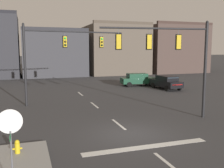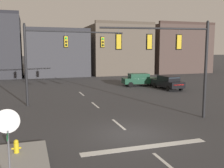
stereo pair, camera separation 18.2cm
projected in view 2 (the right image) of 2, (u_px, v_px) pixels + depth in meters
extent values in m
plane|color=#353538|center=(130.00, 134.00, 14.31)|extent=(400.00, 400.00, 0.00)
cube|color=silver|center=(146.00, 147.00, 12.42)|extent=(6.40, 0.50, 0.01)
cube|color=silver|center=(167.00, 164.00, 10.53)|extent=(0.16, 2.40, 0.01)
cube|color=silver|center=(119.00, 124.00, 16.19)|extent=(0.16, 2.40, 0.01)
cube|color=silver|center=(95.00, 105.00, 21.86)|extent=(0.16, 2.40, 0.01)
cube|color=silver|center=(82.00, 94.00, 27.53)|extent=(0.16, 2.40, 0.01)
cylinder|color=black|center=(206.00, 71.00, 17.43)|extent=(0.20, 0.20, 6.40)
cylinder|color=black|center=(155.00, 28.00, 16.50)|extent=(7.11, 1.18, 0.12)
sphere|color=black|center=(208.00, 22.00, 17.01)|extent=(0.18, 0.18, 0.18)
cylinder|color=#56565B|center=(179.00, 32.00, 16.78)|extent=(0.03, 0.03, 0.35)
cube|color=gold|center=(179.00, 42.00, 16.86)|extent=(0.33, 0.28, 0.90)
sphere|color=green|center=(178.00, 38.00, 16.95)|extent=(0.20, 0.20, 0.20)
sphere|color=#2D2314|center=(178.00, 42.00, 16.99)|extent=(0.20, 0.20, 0.20)
sphere|color=black|center=(178.00, 46.00, 17.03)|extent=(0.20, 0.20, 0.20)
cube|color=black|center=(179.00, 42.00, 16.84)|extent=(0.42, 0.09, 1.02)
cylinder|color=#56565B|center=(149.00, 32.00, 16.47)|extent=(0.03, 0.03, 0.35)
cube|color=gold|center=(149.00, 42.00, 16.55)|extent=(0.33, 0.28, 0.90)
sphere|color=green|center=(149.00, 38.00, 16.64)|extent=(0.20, 0.20, 0.20)
sphere|color=#2D2314|center=(149.00, 42.00, 16.67)|extent=(0.20, 0.20, 0.20)
sphere|color=black|center=(148.00, 46.00, 16.71)|extent=(0.20, 0.20, 0.20)
cube|color=black|center=(149.00, 42.00, 16.53)|extent=(0.42, 0.09, 1.02)
cylinder|color=#56565B|center=(119.00, 32.00, 16.15)|extent=(0.03, 0.03, 0.35)
cube|color=gold|center=(119.00, 42.00, 16.23)|extent=(0.33, 0.28, 0.90)
sphere|color=green|center=(118.00, 37.00, 16.32)|extent=(0.20, 0.20, 0.20)
sphere|color=#2D2314|center=(118.00, 42.00, 16.36)|extent=(0.20, 0.20, 0.20)
sphere|color=black|center=(118.00, 46.00, 16.39)|extent=(0.20, 0.20, 0.20)
cube|color=black|center=(119.00, 42.00, 16.21)|extent=(0.42, 0.09, 1.02)
cylinder|color=black|center=(26.00, 66.00, 21.20)|extent=(0.20, 0.20, 6.64)
cylinder|color=black|center=(77.00, 32.00, 22.48)|extent=(8.68, 0.85, 0.12)
sphere|color=black|center=(24.00, 24.00, 20.76)|extent=(0.18, 0.18, 0.18)
cylinder|color=#56565B|center=(66.00, 34.00, 22.13)|extent=(0.03, 0.03, 0.35)
cube|color=gold|center=(66.00, 42.00, 22.21)|extent=(0.32, 0.26, 0.90)
sphere|color=green|center=(66.00, 38.00, 22.06)|extent=(0.20, 0.20, 0.20)
sphere|color=#2D2314|center=(66.00, 42.00, 22.09)|extent=(0.20, 0.20, 0.20)
sphere|color=black|center=(66.00, 45.00, 22.13)|extent=(0.20, 0.20, 0.20)
cube|color=black|center=(66.00, 42.00, 22.23)|extent=(0.42, 0.07, 1.02)
cylinder|color=#56565B|center=(102.00, 35.00, 23.40)|extent=(0.03, 0.03, 0.35)
cube|color=gold|center=(102.00, 42.00, 23.48)|extent=(0.32, 0.26, 0.90)
sphere|color=green|center=(103.00, 39.00, 23.33)|extent=(0.20, 0.20, 0.20)
sphere|color=#2D2314|center=(103.00, 42.00, 23.37)|extent=(0.20, 0.20, 0.20)
sphere|color=black|center=(103.00, 45.00, 23.40)|extent=(0.20, 0.20, 0.20)
cube|color=black|center=(102.00, 42.00, 23.50)|extent=(0.42, 0.07, 1.02)
cylinder|color=#56565B|center=(9.00, 164.00, 8.11)|extent=(0.06, 0.06, 2.15)
cylinder|color=white|center=(7.00, 121.00, 7.94)|extent=(0.76, 0.03, 0.76)
cylinder|color=#B21414|center=(7.00, 121.00, 7.95)|extent=(0.68, 0.03, 0.68)
cube|color=#19592D|center=(8.00, 135.00, 7.99)|extent=(0.02, 0.64, 0.16)
cube|color=black|center=(167.00, 83.00, 30.65)|extent=(2.14, 4.53, 0.70)
cube|color=black|center=(168.00, 78.00, 30.43)|extent=(1.79, 2.58, 0.56)
cube|color=#2D3842|center=(165.00, 78.00, 31.14)|extent=(1.53, 0.37, 0.47)
cube|color=#2D3842|center=(174.00, 79.00, 29.36)|extent=(1.53, 0.34, 0.46)
cylinder|color=black|center=(155.00, 85.00, 31.72)|extent=(0.27, 0.66, 0.64)
cylinder|color=black|center=(166.00, 85.00, 32.35)|extent=(0.27, 0.66, 0.64)
cylinder|color=black|center=(168.00, 89.00, 29.05)|extent=(0.27, 0.66, 0.64)
cylinder|color=black|center=(181.00, 88.00, 29.69)|extent=(0.27, 0.66, 0.64)
sphere|color=silver|center=(154.00, 81.00, 32.43)|extent=(0.16, 0.16, 0.16)
sphere|color=silver|center=(161.00, 81.00, 32.86)|extent=(0.16, 0.16, 0.16)
cube|color=maroon|center=(179.00, 85.00, 28.64)|extent=(1.37, 0.15, 0.12)
cube|color=#143D28|center=(140.00, 81.00, 33.48)|extent=(4.55, 2.22, 0.70)
cube|color=#143D28|center=(139.00, 76.00, 33.37)|extent=(2.61, 1.83, 0.56)
cube|color=#2D3842|center=(144.00, 76.00, 33.53)|extent=(0.39, 1.54, 0.47)
cube|color=#2D3842|center=(130.00, 76.00, 33.13)|extent=(0.36, 1.53, 0.46)
cylinder|color=black|center=(148.00, 82.00, 34.66)|extent=(0.66, 0.28, 0.64)
cylinder|color=black|center=(153.00, 84.00, 33.01)|extent=(0.66, 0.28, 0.64)
cylinder|color=black|center=(127.00, 83.00, 34.05)|extent=(0.66, 0.28, 0.64)
cylinder|color=black|center=(131.00, 85.00, 32.40)|extent=(0.66, 0.28, 0.64)
sphere|color=silver|center=(154.00, 79.00, 34.49)|extent=(0.16, 0.16, 0.16)
sphere|color=silver|center=(157.00, 80.00, 33.37)|extent=(0.16, 0.16, 0.16)
cube|color=maroon|center=(123.00, 80.00, 33.02)|extent=(0.17, 1.37, 0.12)
cylinder|color=gold|center=(16.00, 149.00, 11.32)|extent=(0.22, 0.22, 0.55)
cylinder|color=gold|center=(17.00, 155.00, 11.35)|extent=(0.30, 0.30, 0.10)
sphere|color=gold|center=(16.00, 142.00, 11.27)|extent=(0.20, 0.20, 0.20)
cylinder|color=gold|center=(13.00, 149.00, 11.27)|extent=(0.10, 0.08, 0.08)
cylinder|color=gold|center=(20.00, 148.00, 11.36)|extent=(0.10, 0.08, 0.08)
cube|color=#38383D|center=(55.00, 54.00, 48.75)|extent=(10.86, 13.08, 7.77)
cube|color=#2B2B30|center=(58.00, 29.00, 42.32)|extent=(10.86, 0.60, 0.50)
cube|color=brown|center=(116.00, 50.00, 51.78)|extent=(11.23, 12.07, 9.17)
cube|color=#493F35|center=(126.00, 23.00, 45.73)|extent=(11.23, 0.60, 0.50)
cube|color=#473833|center=(173.00, 49.00, 55.03)|extent=(12.10, 10.91, 9.48)
cube|color=#3A2B26|center=(188.00, 23.00, 49.52)|extent=(12.10, 0.60, 0.50)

